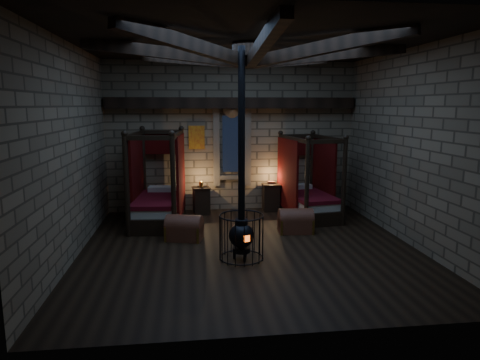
{
  "coord_description": "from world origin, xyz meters",
  "views": [
    {
      "loc": [
        -1.24,
        -8.6,
        2.99
      ],
      "look_at": [
        -0.12,
        0.6,
        1.36
      ],
      "focal_mm": 32.0,
      "sensor_mm": 36.0,
      "label": 1
    }
  ],
  "objects": [
    {
      "name": "trunk_right",
      "position": [
        1.26,
        0.99,
        0.26
      ],
      "size": [
        0.83,
        0.55,
        0.59
      ],
      "rotation": [
        0.0,
        0.0,
        -0.06
      ],
      "color": "brown",
      "rests_on": "ground"
    },
    {
      "name": "stove",
      "position": [
        -0.24,
        -0.64,
        0.57
      ],
      "size": [
        0.88,
        0.88,
        4.05
      ],
      "rotation": [
        0.0,
        0.0,
        0.31
      ],
      "color": "black",
      "rests_on": "ground"
    },
    {
      "name": "nightstand_left",
      "position": [
        -0.91,
        3.02,
        0.39
      ],
      "size": [
        0.53,
        0.51,
        0.92
      ],
      "rotation": [
        0.0,
        0.0,
        0.13
      ],
      "color": "black",
      "rests_on": "ground"
    },
    {
      "name": "trunk_left",
      "position": [
        -1.37,
        0.74,
        0.26
      ],
      "size": [
        0.9,
        0.69,
        0.58
      ],
      "rotation": [
        0.0,
        0.0,
        -0.27
      ],
      "color": "brown",
      "rests_on": "ground"
    },
    {
      "name": "room",
      "position": [
        -0.0,
        0.09,
        3.74
      ],
      "size": [
        7.02,
        7.02,
        4.29
      ],
      "color": "black",
      "rests_on": "ground"
    },
    {
      "name": "nightstand_right",
      "position": [
        1.08,
        3.15,
        0.4
      ],
      "size": [
        0.5,
        0.48,
        0.85
      ],
      "rotation": [
        0.0,
        0.0,
        -0.02
      ],
      "color": "black",
      "rests_on": "ground"
    },
    {
      "name": "bed_left",
      "position": [
        -2.02,
        2.26,
        0.57
      ],
      "size": [
        1.36,
        2.31,
        2.32
      ],
      "rotation": [
        0.0,
        0.0,
        -0.09
      ],
      "color": "black",
      "rests_on": "ground"
    },
    {
      "name": "bed_right",
      "position": [
        1.96,
        2.43,
        0.54
      ],
      "size": [
        1.34,
        2.2,
        2.17
      ],
      "rotation": [
        0.0,
        0.0,
        0.12
      ],
      "color": "black",
      "rests_on": "ground"
    }
  ]
}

